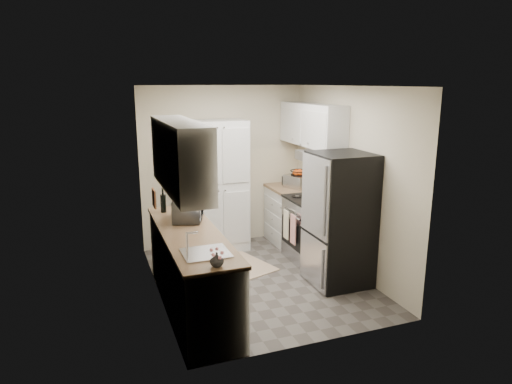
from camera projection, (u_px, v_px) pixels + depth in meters
ground at (259, 280)px, 6.03m from camera, size 3.20×3.20×0.00m
room_shell at (258, 158)px, 5.64m from camera, size 2.64×3.24×2.52m
pantry_cabinet at (216, 186)px, 6.93m from camera, size 0.90×0.55×2.00m
base_cabinet_left at (191, 272)px, 5.20m from camera, size 0.60×2.30×0.88m
countertop_left at (190, 233)px, 5.10m from camera, size 0.63×2.33×0.04m
base_cabinet_right at (290, 216)px, 7.35m from camera, size 0.60×0.80×0.88m
countertop_right at (291, 188)px, 7.24m from camera, size 0.63×0.83×0.04m
electric_range at (312, 229)px, 6.61m from camera, size 0.71×0.78×1.13m
refrigerator at (340, 219)px, 5.78m from camera, size 0.70×0.72×1.70m
microwave at (188, 209)px, 5.50m from camera, size 0.47×0.57×0.27m
wine_bottle at (163, 201)px, 5.81m from camera, size 0.07×0.07×0.29m
flower_vase at (217, 260)px, 4.12m from camera, size 0.14×0.14×0.13m
cutting_board at (186, 198)px, 6.06m from camera, size 0.08×0.20×0.26m
toaster_oven at (297, 181)px, 7.18m from camera, size 0.40×0.44×0.20m
fruit_basket at (299, 171)px, 7.14m from camera, size 0.32×0.32×0.12m
kitchen_mat at (244, 265)px, 6.51m from camera, size 0.82×1.04×0.01m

